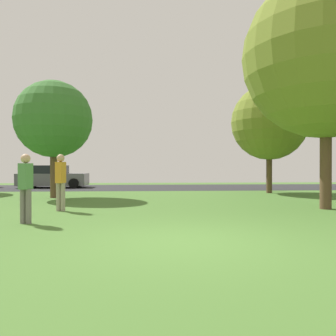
# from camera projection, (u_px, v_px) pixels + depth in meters

# --- Properties ---
(ground_plane) EXTENTS (44.00, 44.00, 0.00)m
(ground_plane) POSITION_uv_depth(u_px,v_px,m) (185.00, 242.00, 6.46)
(ground_plane) COLOR #47702D
(road_strip) EXTENTS (44.00, 6.40, 0.01)m
(road_strip) POSITION_uv_depth(u_px,v_px,m) (159.00, 187.00, 22.44)
(road_strip) COLOR #28282B
(road_strip) RESTS_ON ground_plane
(oak_tree_left) EXTENTS (3.48, 3.48, 5.30)m
(oak_tree_left) POSITION_uv_depth(u_px,v_px,m) (54.00, 119.00, 15.26)
(oak_tree_left) COLOR brown
(oak_tree_left) RESTS_ON ground_plane
(maple_tree_near) EXTENTS (5.54, 5.54, 7.92)m
(maple_tree_near) POSITION_uv_depth(u_px,v_px,m) (326.00, 56.00, 11.29)
(maple_tree_near) COLOR brown
(maple_tree_near) RESTS_ON ground_plane
(oak_tree_right) EXTENTS (4.02, 4.02, 5.78)m
(oak_tree_right) POSITION_uv_depth(u_px,v_px,m) (269.00, 122.00, 17.91)
(oak_tree_right) COLOR brown
(oak_tree_right) RESTS_ON ground_plane
(person_thrower) EXTENTS (0.29, 0.37, 1.82)m
(person_thrower) POSITION_uv_depth(u_px,v_px,m) (61.00, 179.00, 10.81)
(person_thrower) COLOR gray
(person_thrower) RESTS_ON ground_plane
(person_bystander) EXTENTS (0.30, 0.37, 1.76)m
(person_bystander) POSITION_uv_depth(u_px,v_px,m) (26.00, 185.00, 8.47)
(person_bystander) COLOR slate
(person_bystander) RESTS_ON ground_plane
(parked_car_grey) EXTENTS (4.39, 2.07, 1.47)m
(parked_car_grey) POSITION_uv_depth(u_px,v_px,m) (53.00, 177.00, 22.30)
(parked_car_grey) COLOR slate
(parked_car_grey) RESTS_ON ground_plane
(street_lamp_post) EXTENTS (0.14, 0.14, 4.50)m
(street_lamp_post) POSITION_uv_depth(u_px,v_px,m) (267.00, 152.00, 18.96)
(street_lamp_post) COLOR #2D2D33
(street_lamp_post) RESTS_ON ground_plane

